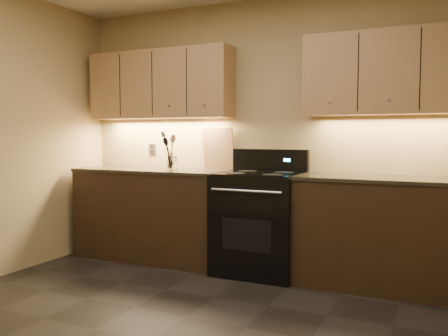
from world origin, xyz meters
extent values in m
cube|color=tan|center=(0.00, 2.00, 1.30)|extent=(4.00, 0.04, 2.60)
cube|color=black|center=(-1.10, 1.70, 0.45)|extent=(1.60, 0.60, 0.90)
cube|color=#3C3426|center=(-1.10, 1.70, 0.92)|extent=(1.62, 0.62, 0.03)
cube|color=black|center=(1.18, 1.70, 0.45)|extent=(1.44, 0.60, 0.90)
cube|color=#3C3426|center=(1.18, 1.70, 0.92)|extent=(1.46, 0.62, 0.03)
cube|color=black|center=(0.08, 1.68, 0.46)|extent=(0.76, 0.65, 0.92)
cube|color=black|center=(0.08, 1.68, 0.93)|extent=(0.70, 0.60, 0.01)
cube|color=black|center=(0.08, 1.96, 1.03)|extent=(0.76, 0.07, 0.22)
cube|color=#19E5F2|center=(0.26, 1.92, 1.04)|extent=(0.06, 0.00, 0.03)
cylinder|color=silver|center=(0.08, 1.34, 0.80)|extent=(0.65, 0.02, 0.02)
cube|color=black|center=(0.08, 1.35, 0.41)|extent=(0.46, 0.00, 0.28)
cylinder|color=black|center=(-0.10, 1.53, 0.93)|extent=(0.18, 0.18, 0.00)
cylinder|color=black|center=(0.26, 1.53, 0.93)|extent=(0.18, 0.18, 0.00)
cylinder|color=black|center=(-0.10, 1.82, 0.93)|extent=(0.18, 0.18, 0.00)
cylinder|color=black|center=(0.26, 1.82, 0.93)|extent=(0.18, 0.18, 0.00)
cube|color=tan|center=(-1.10, 1.85, 1.80)|extent=(1.60, 0.30, 0.70)
cube|color=tan|center=(1.18, 1.85, 1.80)|extent=(1.44, 0.30, 0.70)
cube|color=#B2B5BA|center=(-1.30, 1.99, 1.12)|extent=(0.08, 0.01, 0.12)
cylinder|color=white|center=(-0.88, 1.71, 1.00)|extent=(0.14, 0.14, 0.13)
cylinder|color=white|center=(-0.88, 1.71, 0.94)|extent=(0.10, 0.10, 0.02)
cube|color=tan|center=(-0.48, 1.96, 1.14)|extent=(0.33, 0.08, 0.42)
camera|label=1|loc=(1.60, -2.39, 1.28)|focal=38.00mm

